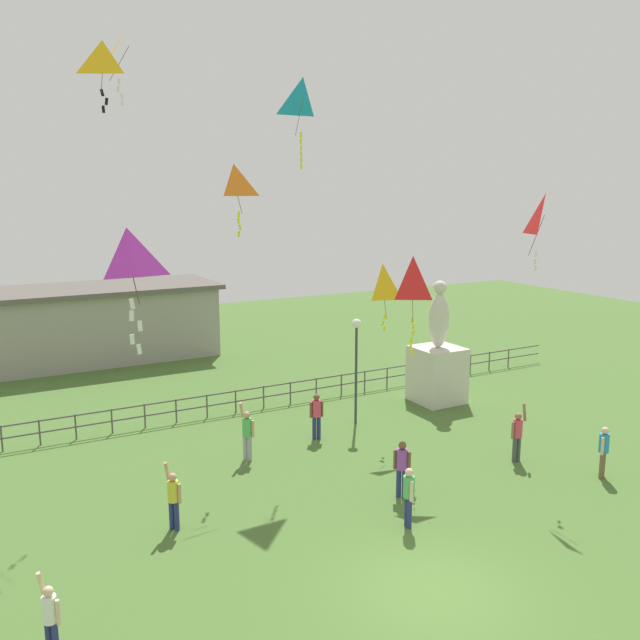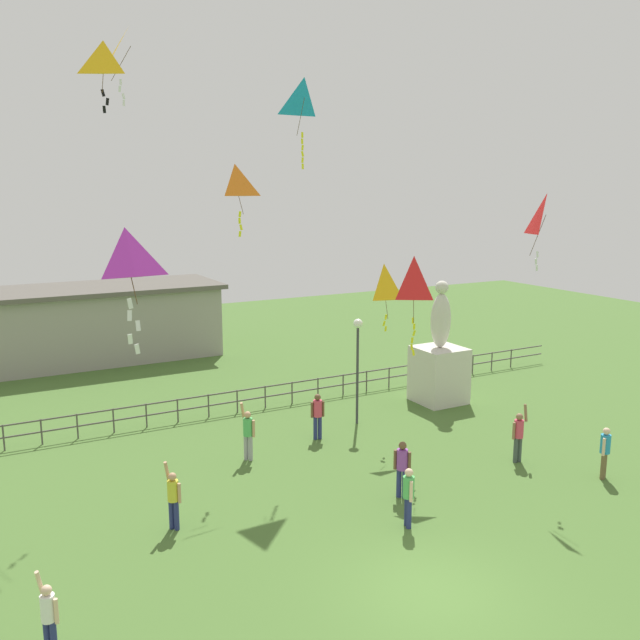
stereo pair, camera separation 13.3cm
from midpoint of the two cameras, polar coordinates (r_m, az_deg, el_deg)
ground_plane at (r=16.68m, az=9.82°, el=-21.85°), size 80.00×80.00×0.00m
statue_monument at (r=29.36m, az=10.19°, el=-3.80°), size 1.94×1.94×5.27m
lamppost at (r=25.90m, az=3.36°, el=-2.33°), size 0.36×0.36×4.18m
person_0 at (r=18.98m, az=-12.12°, el=-14.37°), size 0.37×0.49×1.90m
person_1 at (r=23.39m, az=23.14°, el=-10.05°), size 0.47×0.31×1.68m
person_2 at (r=18.86m, az=7.70°, el=-14.35°), size 0.31×0.49×1.68m
person_3 at (r=23.06m, az=-5.95°, el=-9.37°), size 0.42×0.52×2.01m
person_4 at (r=20.46m, az=7.16°, el=-12.13°), size 0.38×0.42×1.74m
person_5 at (r=24.78m, az=-0.05°, el=-7.91°), size 0.51×0.32×1.72m
person_6 at (r=23.75m, az=16.62°, el=-9.19°), size 0.52×0.32×2.00m
person_7 at (r=15.16m, az=-21.75°, el=-22.16°), size 0.37×0.44×1.79m
kite_1 at (r=25.07m, az=-15.61°, el=21.31°), size 1.09×1.06×2.53m
kite_2 at (r=24.78m, az=-1.17°, el=18.10°), size 1.10×0.93×3.07m
kite_3 at (r=22.24m, az=8.09°, el=3.21°), size 1.03×0.93×3.25m
kite_4 at (r=24.93m, az=5.57°, el=3.07°), size 0.95×0.87×2.45m
kite_5 at (r=23.28m, az=-7.02°, el=11.37°), size 1.00×0.89×2.37m
kite_6 at (r=22.77m, az=18.72°, el=8.27°), size 0.80×0.82×2.46m
kite_7 at (r=12.96m, az=-15.79°, el=4.95°), size 0.93×0.78×2.30m
kite_8 at (r=20.91m, az=-17.63°, el=20.16°), size 1.00×0.77×1.93m
waterfront_railing at (r=27.60m, az=-9.15°, el=-6.88°), size 36.06×0.06×0.95m
pavilion_building at (r=37.97m, az=-19.21°, el=-0.30°), size 14.28×5.47×3.97m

